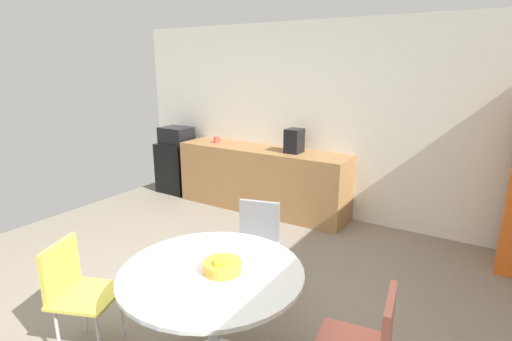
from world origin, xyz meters
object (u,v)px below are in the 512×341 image
Objects in this scene: fruit_bowl at (222,266)px; chair_coral at (369,340)px; round_table at (212,286)px; coffee_maker at (294,141)px; microwave at (176,135)px; chair_yellow at (74,284)px; mug_white at (217,140)px; chair_gray at (257,236)px; mini_fridge at (178,167)px.

chair_coral is at bearing 7.31° from fruit_bowl.
coffee_maker is at bearing 106.17° from round_table.
microwave is 0.39× the size of round_table.
coffee_maker is at bearing 87.48° from chair_yellow.
mug_white reaches higher than chair_coral.
microwave is 4.10m from fruit_bowl.
chair_gray is 6.43× the size of mug_white.
microwave reaches higher than fruit_bowl.
chair_yellow is 1.54m from chair_gray.
mini_fridge is 0.97× the size of chair_coral.
chair_yellow is (1.98, -3.20, 0.12)m from mini_fridge.
round_table is 1.03m from chair_yellow.
chair_coral is at bearing -55.41° from coffee_maker.
mini_fridge is 2.22m from coffee_maker.
microwave is at bearing 121.82° from chair_yellow.
coffee_maker reaches higher than chair_coral.
round_table is at bearing -74.69° from chair_gray.
coffee_maker reaches higher than mug_white.
mini_fridge is at bearing 121.82° from chair_yellow.
round_table is 0.18m from fruit_bowl.
coffee_maker is (-0.88, 2.78, 0.29)m from fruit_bowl.
fruit_bowl is at bearing -72.41° from coffee_maker.
microwave is at bearing 146.10° from chair_coral.
coffee_maker reaches higher than mini_fridge.
chair_yellow is at bearing -58.18° from mini_fridge.
chair_yellow is (-0.95, -0.39, -0.09)m from round_table.
coffee_maker is (0.14, 3.20, 0.54)m from chair_yellow.
round_table is 9.50× the size of mug_white.
coffee_maker reaches higher than chair_gray.
round_table is 1.48× the size of chair_gray.
mini_fridge is 0.97× the size of chair_yellow.
fruit_bowl is at bearing 18.89° from round_table.
fruit_bowl is 2.93m from coffee_maker.
coffee_maker is (1.29, 0.01, 0.11)m from mug_white.
microwave is 2.13m from coffee_maker.
mini_fridge is at bearing 136.32° from round_table.
chair_coral reaches higher than round_table.
chair_yellow is 3.42m from mug_white.
mini_fridge is 2.51× the size of coffee_maker.
microwave is 3.78m from chair_yellow.
mug_white reaches higher than round_table.
round_table is at bearing -161.11° from fruit_bowl.
chair_gray is 2.59× the size of coffee_maker.
mug_white is (-1.84, 1.80, 0.43)m from chair_gray.
chair_gray is at bearing 63.78° from chair_yellow.
chair_coral is 1.00× the size of chair_gray.
mini_fridge is 3.14× the size of fruit_bowl.
microwave reaches higher than chair_gray.
fruit_bowl is 0.80× the size of coffee_maker.
mini_fridge is 1.68× the size of microwave.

